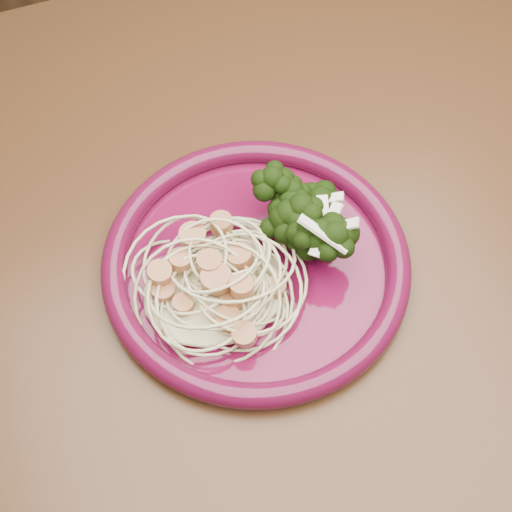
{
  "coord_description": "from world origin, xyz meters",
  "views": [
    {
      "loc": [
        -0.12,
        -0.33,
        1.29
      ],
      "look_at": [
        0.0,
        -0.03,
        0.77
      ],
      "focal_mm": 50.0,
      "sensor_mm": 36.0,
      "label": 1
    }
  ],
  "objects": [
    {
      "name": "spaghetti_pile",
      "position": [
        -0.04,
        -0.04,
        0.77
      ],
      "size": [
        0.15,
        0.14,
        0.03
      ],
      "primitive_type": "ellipsoid",
      "rotation": [
        0.0,
        0.0,
        0.29
      ],
      "color": "beige",
      "rests_on": "dinner_plate"
    },
    {
      "name": "dinner_plate",
      "position": [
        0.0,
        -0.03,
        0.76
      ],
      "size": [
        0.34,
        0.34,
        0.02
      ],
      "rotation": [
        0.0,
        0.0,
        0.29
      ],
      "color": "#550928",
      "rests_on": "dining_table"
    },
    {
      "name": "dining_table",
      "position": [
        0.0,
        0.0,
        0.65
      ],
      "size": [
        1.2,
        0.8,
        0.75
      ],
      "color": "#472814",
      "rests_on": "ground"
    },
    {
      "name": "scallop_cluster",
      "position": [
        -0.04,
        -0.04,
        0.8
      ],
      "size": [
        0.15,
        0.15,
        0.04
      ],
      "primitive_type": null,
      "rotation": [
        0.0,
        0.0,
        0.29
      ],
      "color": "#BE7847",
      "rests_on": "spaghetti_pile"
    },
    {
      "name": "onion_garnish",
      "position": [
        0.05,
        -0.01,
        0.81
      ],
      "size": [
        0.08,
        0.1,
        0.05
      ],
      "primitive_type": null,
      "rotation": [
        0.0,
        0.0,
        0.29
      ],
      "color": "white",
      "rests_on": "broccoli_pile"
    },
    {
      "name": "broccoli_pile",
      "position": [
        0.05,
        -0.01,
        0.78
      ],
      "size": [
        0.12,
        0.15,
        0.05
      ],
      "primitive_type": "ellipsoid",
      "rotation": [
        0.0,
        0.0,
        0.29
      ],
      "color": "black",
      "rests_on": "dinner_plate"
    }
  ]
}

